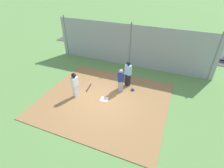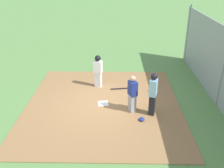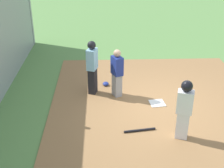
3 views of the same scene
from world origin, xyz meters
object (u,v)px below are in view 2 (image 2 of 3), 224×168
Objects in this scene: umpire at (153,93)px; runner at (98,69)px; baseball_bat at (119,89)px; home_plate at (103,103)px; catcher at (132,93)px; catcher_mask at (142,119)px.

umpire reaches higher than runner.
home_plate is at bearing 54.94° from baseball_bat.
umpire reaches higher than baseball_bat.
catcher is 0.97× the size of runner.
home_plate is at bearing 50.10° from catcher_mask.
home_plate is 0.52× the size of baseball_bat.
runner reaches higher than catcher.
baseball_bat is 3.50× the size of catcher_mask.
home_plate is 1.58m from baseball_bat.
runner reaches higher than home_plate.
runner is 3.60m from catcher_mask.
umpire reaches higher than home_plate.
baseball_bat is at bearing 17.09° from catcher_mask.
catcher_mask is at bearing 98.47° from baseball_bat.
home_plate is at bearing 27.83° from runner.
umpire is 2.68m from baseball_bat.
runner is at bearing 31.68° from catcher_mask.
catcher_mask is (-2.98, -1.84, -0.83)m from runner.
catcher is 0.88× the size of umpire.
catcher is 2.73m from runner.
runner is (2.49, 2.26, -0.02)m from umpire.
umpire is at bearing -112.05° from home_plate.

